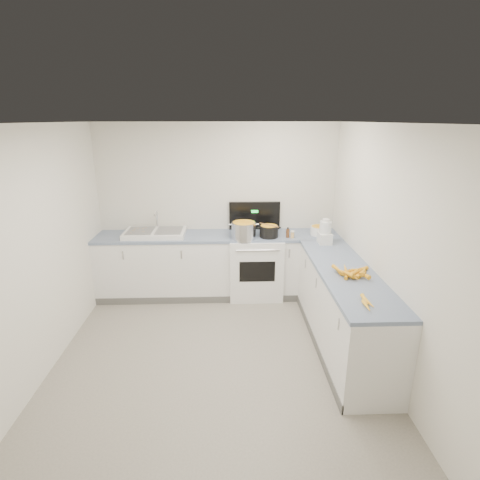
{
  "coord_description": "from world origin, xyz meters",
  "views": [
    {
      "loc": [
        0.14,
        -3.47,
        2.53
      ],
      "look_at": [
        0.3,
        1.1,
        1.05
      ],
      "focal_mm": 28.0,
      "sensor_mm": 36.0,
      "label": 1
    }
  ],
  "objects_px": {
    "mixing_bowl": "(320,231)",
    "food_processor": "(325,233)",
    "spice_jar": "(292,235)",
    "stove": "(255,265)",
    "black_pot": "(269,232)",
    "sink": "(155,233)",
    "steel_pot": "(244,231)",
    "extract_bottle": "(288,233)"
  },
  "relations": [
    {
      "from": "food_processor",
      "to": "mixing_bowl",
      "type": "bearing_deg",
      "value": 85.62
    },
    {
      "from": "sink",
      "to": "spice_jar",
      "type": "height_order",
      "value": "sink"
    },
    {
      "from": "mixing_bowl",
      "to": "spice_jar",
      "type": "relative_size",
      "value": 3.12
    },
    {
      "from": "stove",
      "to": "black_pot",
      "type": "bearing_deg",
      "value": -34.76
    },
    {
      "from": "sink",
      "to": "spice_jar",
      "type": "distance_m",
      "value": 1.96
    },
    {
      "from": "mixing_bowl",
      "to": "spice_jar",
      "type": "height_order",
      "value": "mixing_bowl"
    },
    {
      "from": "extract_bottle",
      "to": "sink",
      "type": "bearing_deg",
      "value": 175.04
    },
    {
      "from": "steel_pot",
      "to": "spice_jar",
      "type": "bearing_deg",
      "value": -1.42
    },
    {
      "from": "sink",
      "to": "food_processor",
      "type": "height_order",
      "value": "food_processor"
    },
    {
      "from": "steel_pot",
      "to": "black_pot",
      "type": "bearing_deg",
      "value": 5.91
    },
    {
      "from": "sink",
      "to": "mixing_bowl",
      "type": "distance_m",
      "value": 2.37
    },
    {
      "from": "steel_pot",
      "to": "black_pot",
      "type": "height_order",
      "value": "steel_pot"
    },
    {
      "from": "steel_pot",
      "to": "extract_bottle",
      "type": "relative_size",
      "value": 2.77
    },
    {
      "from": "sink",
      "to": "food_processor",
      "type": "distance_m",
      "value": 2.39
    },
    {
      "from": "stove",
      "to": "black_pot",
      "type": "distance_m",
      "value": 0.58
    },
    {
      "from": "black_pot",
      "to": "spice_jar",
      "type": "relative_size",
      "value": 3.01
    },
    {
      "from": "stove",
      "to": "extract_bottle",
      "type": "height_order",
      "value": "stove"
    },
    {
      "from": "steel_pot",
      "to": "mixing_bowl",
      "type": "distance_m",
      "value": 1.11
    },
    {
      "from": "mixing_bowl",
      "to": "sink",
      "type": "bearing_deg",
      "value": 178.68
    },
    {
      "from": "steel_pot",
      "to": "black_pot",
      "type": "distance_m",
      "value": 0.36
    },
    {
      "from": "food_processor",
      "to": "sink",
      "type": "bearing_deg",
      "value": 169.2
    },
    {
      "from": "black_pot",
      "to": "mixing_bowl",
      "type": "distance_m",
      "value": 0.75
    },
    {
      "from": "sink",
      "to": "steel_pot",
      "type": "xyz_separation_m",
      "value": [
        1.27,
        -0.17,
        0.07
      ]
    },
    {
      "from": "stove",
      "to": "steel_pot",
      "type": "relative_size",
      "value": 4.01
    },
    {
      "from": "sink",
      "to": "extract_bottle",
      "type": "distance_m",
      "value": 1.9
    },
    {
      "from": "food_processor",
      "to": "spice_jar",
      "type": "bearing_deg",
      "value": 146.71
    },
    {
      "from": "black_pot",
      "to": "spice_jar",
      "type": "distance_m",
      "value": 0.33
    },
    {
      "from": "extract_bottle",
      "to": "spice_jar",
      "type": "height_order",
      "value": "extract_bottle"
    },
    {
      "from": "stove",
      "to": "food_processor",
      "type": "relative_size",
      "value": 4.02
    },
    {
      "from": "stove",
      "to": "mixing_bowl",
      "type": "bearing_deg",
      "value": -2.43
    },
    {
      "from": "mixing_bowl",
      "to": "spice_jar",
      "type": "distance_m",
      "value": 0.44
    },
    {
      "from": "mixing_bowl",
      "to": "food_processor",
      "type": "xyz_separation_m",
      "value": [
        -0.03,
        -0.39,
        0.08
      ]
    },
    {
      "from": "black_pot",
      "to": "sink",
      "type": "bearing_deg",
      "value": 175.19
    },
    {
      "from": "stove",
      "to": "steel_pot",
      "type": "height_order",
      "value": "stove"
    },
    {
      "from": "spice_jar",
      "to": "sink",
      "type": "bearing_deg",
      "value": 174.43
    },
    {
      "from": "sink",
      "to": "food_processor",
      "type": "xyz_separation_m",
      "value": [
        2.34,
        -0.45,
        0.11
      ]
    },
    {
      "from": "sink",
      "to": "black_pot",
      "type": "height_order",
      "value": "sink"
    },
    {
      "from": "steel_pot",
      "to": "black_pot",
      "type": "xyz_separation_m",
      "value": [
        0.36,
        0.04,
        -0.03
      ]
    },
    {
      "from": "spice_jar",
      "to": "steel_pot",
      "type": "bearing_deg",
      "value": 178.58
    },
    {
      "from": "stove",
      "to": "black_pot",
      "type": "height_order",
      "value": "stove"
    },
    {
      "from": "steel_pot",
      "to": "stove",
      "type": "bearing_deg",
      "value": 40.96
    },
    {
      "from": "stove",
      "to": "steel_pot",
      "type": "xyz_separation_m",
      "value": [
        -0.18,
        -0.16,
        0.57
      ]
    }
  ]
}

